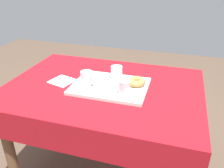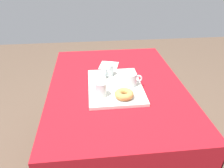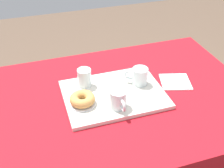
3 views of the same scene
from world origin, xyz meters
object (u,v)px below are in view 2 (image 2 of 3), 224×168
(sugar_donut_left, at_px, (124,94))
(dining_table, at_px, (116,96))
(paper_napkin, at_px, (109,66))
(water_glass_near, at_px, (101,90))
(tea_mug_right, at_px, (108,70))
(donut_plate_left, at_px, (124,98))
(teaspoon_near, at_px, (107,86))
(tea_mug_left, at_px, (131,80))
(serving_tray, at_px, (115,86))

(sugar_donut_left, bearing_deg, dining_table, 5.77)
(sugar_donut_left, height_order, paper_napkin, sugar_donut_left)
(water_glass_near, distance_m, paper_napkin, 0.44)
(tea_mug_right, relative_size, sugar_donut_left, 0.96)
(donut_plate_left, bearing_deg, paper_napkin, 5.23)
(paper_napkin, bearing_deg, water_glass_near, 168.73)
(dining_table, relative_size, teaspoon_near, 11.73)
(tea_mug_left, relative_size, teaspoon_near, 1.09)
(tea_mug_right, height_order, teaspoon_near, tea_mug_right)
(serving_tray, relative_size, donut_plate_left, 3.89)
(tea_mug_right, height_order, donut_plate_left, tea_mug_right)
(donut_plate_left, bearing_deg, serving_tray, 12.51)
(dining_table, distance_m, tea_mug_right, 0.19)
(tea_mug_right, bearing_deg, donut_plate_left, -167.18)
(serving_tray, distance_m, sugar_donut_left, 0.16)
(dining_table, bearing_deg, sugar_donut_left, -174.23)
(dining_table, relative_size, tea_mug_left, 10.78)
(dining_table, height_order, water_glass_near, water_glass_near)
(water_glass_near, xyz_separation_m, teaspoon_near, (0.10, -0.04, -0.03))
(sugar_donut_left, bearing_deg, tea_mug_left, -25.23)
(water_glass_near, distance_m, teaspoon_near, 0.12)
(teaspoon_near, bearing_deg, sugar_donut_left, -105.81)
(serving_tray, height_order, donut_plate_left, donut_plate_left)
(water_glass_near, relative_size, teaspoon_near, 0.85)
(water_glass_near, distance_m, sugar_donut_left, 0.14)
(dining_table, distance_m, sugar_donut_left, 0.25)
(sugar_donut_left, bearing_deg, serving_tray, 12.51)
(tea_mug_left, bearing_deg, paper_napkin, 18.13)
(paper_napkin, bearing_deg, dining_table, -175.17)
(donut_plate_left, relative_size, paper_napkin, 0.83)
(tea_mug_left, xyz_separation_m, sugar_donut_left, (-0.14, 0.07, -0.01))
(serving_tray, distance_m, water_glass_near, 0.15)
(dining_table, distance_m, tea_mug_left, 0.19)
(tea_mug_left, relative_size, water_glass_near, 1.28)
(dining_table, relative_size, tea_mug_right, 11.42)
(serving_tray, xyz_separation_m, donut_plate_left, (-0.15, -0.03, 0.01))
(dining_table, height_order, sugar_donut_left, sugar_donut_left)
(dining_table, relative_size, serving_tray, 2.66)
(teaspoon_near, xyz_separation_m, paper_napkin, (0.33, -0.04, -0.02))
(tea_mug_right, bearing_deg, sugar_donut_left, -167.18)
(serving_tray, relative_size, water_glass_near, 5.20)
(dining_table, xyz_separation_m, tea_mug_left, (-0.06, -0.09, 0.16))
(paper_napkin, bearing_deg, serving_tray, -178.31)
(serving_tray, xyz_separation_m, teaspoon_near, (-0.01, 0.05, 0.01))
(serving_tray, height_order, teaspoon_near, teaspoon_near)
(serving_tray, relative_size, sugar_donut_left, 4.10)
(tea_mug_right, bearing_deg, teaspoon_near, 172.59)
(dining_table, distance_m, serving_tray, 0.12)
(serving_tray, height_order, tea_mug_left, tea_mug_left)
(serving_tray, height_order, tea_mug_right, tea_mug_right)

